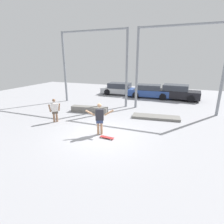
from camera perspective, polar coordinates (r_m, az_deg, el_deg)
ground_plane at (r=9.73m, az=-3.52°, el=-7.27°), size 36.00×36.00×0.00m
skateboarder at (r=9.40m, az=-4.07°, el=-1.78°), size 1.45×0.68×1.76m
skateboard at (r=9.21m, az=-1.67°, el=-8.25°), size 0.77×0.29×0.08m
grind_box at (r=13.72m, az=-7.37°, el=0.88°), size 2.92×0.93×0.44m
manual_pad at (r=12.61m, az=14.11°, el=-1.62°), size 3.31×1.30×0.16m
canopy_support_left at (r=15.92m, az=-6.13°, el=16.53°), size 6.29×0.20×6.34m
canopy_support_right at (r=14.20m, az=20.78°, el=15.53°), size 6.29×0.20×6.34m
parked_car_silver at (r=20.46m, az=2.79°, el=7.53°), size 4.51×2.00×1.33m
parked_car_blue at (r=19.21m, az=12.14°, el=6.61°), size 4.55×2.04×1.37m
parked_car_black at (r=19.09m, az=20.34°, el=6.03°), size 4.48×2.26×1.49m
bystander at (r=11.89m, az=-18.21°, el=0.74°), size 0.58×0.62×1.56m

